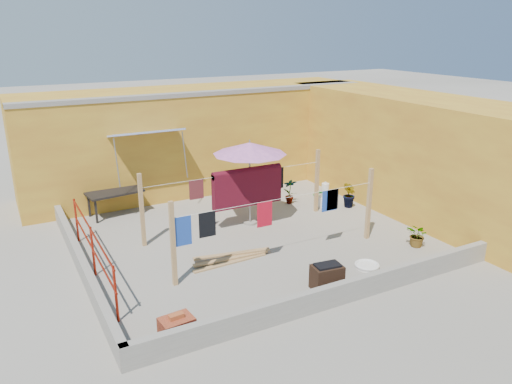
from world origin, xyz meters
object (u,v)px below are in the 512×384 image
plant_back_a (235,184)px  outdoor_table (115,193)px  brazier (327,277)px  brick_stack (177,328)px  white_basin (367,266)px  water_jug_a (321,201)px  green_hose (321,194)px  water_jug_b (325,188)px  patio_umbrella (250,149)px

plant_back_a → outdoor_table: bearing=-180.0°
brazier → plant_back_a: (0.99, 6.20, 0.11)m
brick_stack → white_basin: size_ratio=1.08×
water_jug_a → white_basin: bearing=-110.6°
outdoor_table → green_hose: (6.03, -1.31, -0.60)m
brick_stack → green_hose: (6.54, 5.09, -0.17)m
water_jug_b → water_jug_a: bearing=-131.5°
patio_umbrella → plant_back_a: 2.99m
water_jug_a → brick_stack: bearing=-144.5°
green_hose → white_basin: bearing=-113.7°
patio_umbrella → brick_stack: 5.65m
outdoor_table → plant_back_a: plant_back_a is taller
outdoor_table → water_jug_b: size_ratio=4.26×
outdoor_table → water_jug_b: 6.42m
green_hose → plant_back_a: size_ratio=0.63×
outdoor_table → water_jug_a: (5.43, -2.16, -0.47)m
water_jug_b → green_hose: 0.32m
water_jug_a → green_hose: 1.05m
white_basin → plant_back_a: size_ratio=0.73×
brick_stack → water_jug_b: bearing=37.4°
patio_umbrella → water_jug_b: bearing=19.5°
white_basin → green_hose: 4.97m
brick_stack → white_basin: brick_stack is taller
patio_umbrella → brick_stack: size_ratio=3.95×
outdoor_table → water_jug_b: outdoor_table is taller
green_hose → water_jug_a: bearing=-125.4°
brick_stack → water_jug_b: (6.80, 5.21, -0.04)m
patio_umbrella → white_basin: patio_umbrella is taller
white_basin → water_jug_b: 5.19m
white_basin → water_jug_b: water_jug_b is taller
brick_stack → water_jug_a: bearing=35.5°
white_basin → water_jug_b: (2.25, 4.67, 0.11)m
patio_umbrella → plant_back_a: patio_umbrella is taller
patio_umbrella → white_basin: bearing=-73.3°
brick_stack → brazier: (3.22, 0.20, 0.06)m
brick_stack → white_basin: bearing=6.7°
patio_umbrella → brick_stack: bearing=-130.9°
brick_stack → green_hose: bearing=37.9°
brick_stack → water_jug_a: 7.30m
brazier → water_jug_b: bearing=54.4°
brick_stack → patio_umbrella: bearing=49.1°
water_jug_b → green_hose: (-0.26, -0.12, -0.13)m
patio_umbrella → white_basin: size_ratio=4.26×
brazier → outdoor_table: bearing=113.6°
patio_umbrella → outdoor_table: bearing=141.6°
water_jug_a → plant_back_a: (-1.73, 2.16, 0.21)m
brick_stack → water_jug_b: 8.57m
water_jug_b → white_basin: bearing=-115.8°
outdoor_table → plant_back_a: bearing=0.0°
white_basin → water_jug_a: size_ratio=1.50×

